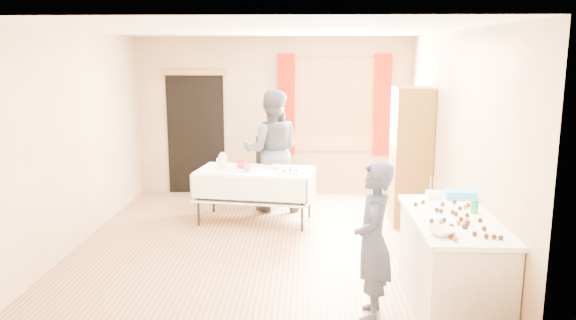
{
  "coord_description": "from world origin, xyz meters",
  "views": [
    {
      "loc": [
        0.58,
        -6.5,
        2.37
      ],
      "look_at": [
        0.34,
        0.0,
        1.1
      ],
      "focal_mm": 35.0,
      "sensor_mm": 36.0,
      "label": 1
    }
  ],
  "objects_px": {
    "party_table": "(255,191)",
    "girl": "(373,241)",
    "counter": "(451,265)",
    "woman": "(272,151)",
    "cabinet": "(411,157)",
    "chair": "(269,184)"
  },
  "relations": [
    {
      "from": "party_table",
      "to": "girl",
      "type": "xyz_separation_m",
      "value": [
        1.32,
        -2.86,
        0.27
      ]
    },
    {
      "from": "counter",
      "to": "woman",
      "type": "relative_size",
      "value": 0.88
    },
    {
      "from": "cabinet",
      "to": "chair",
      "type": "xyz_separation_m",
      "value": [
        -2.02,
        0.94,
        -0.63
      ]
    },
    {
      "from": "counter",
      "to": "chair",
      "type": "bearing_deg",
      "value": 117.53
    },
    {
      "from": "woman",
      "to": "cabinet",
      "type": "bearing_deg",
      "value": 159.87
    },
    {
      "from": "woman",
      "to": "girl",
      "type": "bearing_deg",
      "value": 104.95
    },
    {
      "from": "girl",
      "to": "woman",
      "type": "height_order",
      "value": "woman"
    },
    {
      "from": "chair",
      "to": "party_table",
      "type": "bearing_deg",
      "value": -98.15
    },
    {
      "from": "cabinet",
      "to": "party_table",
      "type": "relative_size",
      "value": 1.11
    },
    {
      "from": "cabinet",
      "to": "party_table",
      "type": "bearing_deg",
      "value": -179.83
    },
    {
      "from": "counter",
      "to": "girl",
      "type": "distance_m",
      "value": 0.79
    },
    {
      "from": "woman",
      "to": "chair",
      "type": "bearing_deg",
      "value": -81.24
    },
    {
      "from": "girl",
      "to": "cabinet",
      "type": "bearing_deg",
      "value": 171.74
    },
    {
      "from": "cabinet",
      "to": "party_table",
      "type": "distance_m",
      "value": 2.21
    },
    {
      "from": "counter",
      "to": "woman",
      "type": "bearing_deg",
      "value": 118.95
    },
    {
      "from": "cabinet",
      "to": "girl",
      "type": "relative_size",
      "value": 1.32
    },
    {
      "from": "cabinet",
      "to": "counter",
      "type": "height_order",
      "value": "cabinet"
    },
    {
      "from": "party_table",
      "to": "woman",
      "type": "distance_m",
      "value": 0.79
    },
    {
      "from": "party_table",
      "to": "woman",
      "type": "bearing_deg",
      "value": 80.21
    },
    {
      "from": "party_table",
      "to": "girl",
      "type": "height_order",
      "value": "girl"
    },
    {
      "from": "party_table",
      "to": "woman",
      "type": "height_order",
      "value": "woman"
    },
    {
      "from": "cabinet",
      "to": "girl",
      "type": "distance_m",
      "value": 2.99
    }
  ]
}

